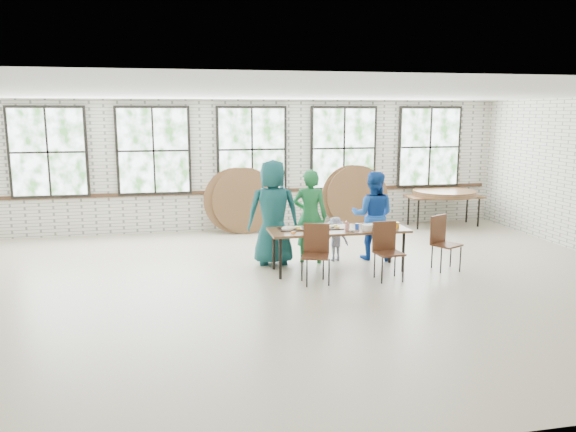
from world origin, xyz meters
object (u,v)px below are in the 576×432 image
Objects in this scene: chair_near_right at (387,246)px; storage_table at (444,198)px; chair_near_left at (316,248)px; dining_table at (338,232)px.

chair_near_right is 4.88m from storage_table.
chair_near_left and chair_near_right have the same top height.
chair_near_right is (0.64, -0.62, -0.13)m from dining_table.
chair_near_left is at bearing -134.11° from dining_table.
dining_table is 0.90m from chair_near_right.
chair_near_right reaches higher than dining_table.
storage_table is (4.18, 3.79, 0.13)m from chair_near_left.
dining_table is at bearing 64.35° from chair_near_left.
storage_table is (3.63, 3.23, -0.00)m from dining_table.
chair_near_right reaches higher than storage_table.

